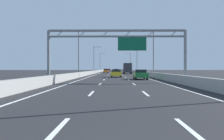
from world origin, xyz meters
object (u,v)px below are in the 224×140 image
Objects in this scene: yellow_car at (116,73)px; streetlamp_left_mid at (80,50)px; box_truck at (127,68)px; streetlamp_right_distant at (130,61)px; streetlamp_right_mid at (152,50)px; streetlamp_left_far at (95,58)px; green_car at (140,74)px; blue_car at (116,71)px; streetlamp_left_distant at (101,61)px; streetlamp_right_far at (136,58)px; orange_car at (106,71)px; red_car at (109,70)px; sign_gantry at (119,42)px.

streetlamp_left_mid is at bearing 153.43° from yellow_car.
yellow_car is 0.54× the size of box_truck.
streetlamp_right_distant is 1.21× the size of box_truck.
streetlamp_left_far is at bearing 113.67° from streetlamp_right_mid.
green_car is 1.02× the size of blue_car.
streetlamp_left_distant is (-14.93, 68.14, 0.00)m from streetlamp_right_mid.
streetlamp_right_far is 46.60m from green_car.
streetlamp_left_mid is at bearing -95.77° from orange_car.
green_car is 0.98× the size of yellow_car.
streetlamp_left_mid is at bearing 180.00° from streetlamp_right_mid.
sign_gantry is at bearing -87.92° from red_car.
yellow_car reaches higher than red_car.
streetlamp_left_mid is at bearing -90.00° from streetlamp_left_far.
sign_gantry reaches higher than green_car.
streetlamp_left_mid reaches higher than yellow_car.
orange_car is (3.88, 38.34, -4.62)m from streetlamp_left_mid.
blue_car is at bearing 169.23° from streetlamp_right_far.
streetlamp_left_far is 7.39m from orange_car.
streetlamp_right_mid reaches higher than sign_gantry.
streetlamp_left_distant and streetlamp_right_distant have the same top height.
box_truck is (7.17, -16.08, 0.96)m from orange_car.
streetlamp_right_distant is 80.51m from green_car.
yellow_car is (-0.21, 15.71, -4.08)m from sign_gantry.
streetlamp_left_far is 2.27× the size of green_car.
orange_car reaches higher than red_car.
sign_gantry reaches higher than orange_car.
streetlamp_right_mid is at bearing -73.92° from orange_car.
blue_car is (-0.02, 54.90, -4.10)m from sign_gantry.
yellow_car is (3.80, -94.77, 0.04)m from red_car.
streetlamp_right_far is 58.24m from red_car.
streetlamp_right_mid is at bearing -66.33° from streetlamp_left_far.
streetlamp_right_mid is 2.23× the size of yellow_car.
streetlamp_left_mid is 9.57m from yellow_car.
streetlamp_right_far is 2.02× the size of orange_car.
streetlamp_right_far reaches higher than green_car.
streetlamp_left_far is at bearing -113.67° from streetlamp_right_distant.
streetlamp_left_distant is (-7.70, 87.59, 0.54)m from sign_gantry.
green_car is at bearing 64.99° from sign_gantry.
green_car is 51.00m from orange_car.
green_car is (-3.82, -46.21, -4.63)m from streetlamp_right_far.
blue_car is (7.68, 1.38, -4.64)m from streetlamp_left_far.
streetlamp_right_mid and streetlamp_right_far have the same top height.
streetlamp_right_mid is 1.00× the size of streetlamp_right_far.
red_car is (3.69, 91.02, -4.66)m from streetlamp_left_mid.
orange_car is at bearing -110.36° from streetlamp_right_distant.
red_car is at bearing 97.04° from streetlamp_right_mid.
streetlamp_right_mid is 13.55m from green_car.
streetlamp_left_distant is 2.27× the size of red_car.
streetlamp_left_far is at bearing 103.52° from green_car.
streetlamp_left_far is at bearing -169.82° from blue_car.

